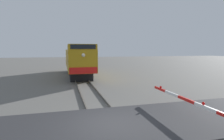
{
  "coord_description": "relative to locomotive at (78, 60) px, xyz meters",
  "views": [
    {
      "loc": [
        -1.95,
        -7.68,
        3.46
      ],
      "look_at": [
        1.07,
        3.68,
        2.16
      ],
      "focal_mm": 29.73,
      "sensor_mm": 36.0,
      "label": 1
    }
  ],
  "objects": [
    {
      "name": "crossing_gate",
      "position": [
        3.97,
        -19.57,
        -1.32
      ],
      "size": [
        0.36,
        7.18,
        1.18
      ],
      "color": "silver",
      "rests_on": "ground_plane"
    },
    {
      "name": "rail_track_right",
      "position": [
        0.72,
        -17.41,
        -2.0
      ],
      "size": [
        0.08,
        80.0,
        0.15
      ],
      "primitive_type": "cube",
      "color": "#59544C",
      "rests_on": "ground_plane"
    },
    {
      "name": "rail_track_left",
      "position": [
        -0.72,
        -17.41,
        -2.0
      ],
      "size": [
        0.08,
        80.0,
        0.15
      ],
      "primitive_type": "cube",
      "color": "#59544C",
      "rests_on": "ground_plane"
    },
    {
      "name": "locomotive",
      "position": [
        0.0,
        0.0,
        0.0
      ],
      "size": [
        2.9,
        14.31,
        4.01
      ],
      "color": "black",
      "rests_on": "ground_plane"
    },
    {
      "name": "ground_plane",
      "position": [
        0.0,
        -17.41,
        -2.08
      ],
      "size": [
        160.0,
        160.0,
        0.0
      ],
      "primitive_type": "plane",
      "color": "#605E59"
    },
    {
      "name": "road_surface",
      "position": [
        0.0,
        -17.41,
        -2.0
      ],
      "size": [
        36.0,
        4.74,
        0.15
      ],
      "primitive_type": "cube",
      "color": "#2D2D30",
      "rests_on": "ground_plane"
    }
  ]
}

